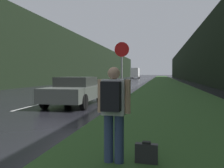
{
  "coord_description": "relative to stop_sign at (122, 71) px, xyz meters",
  "views": [
    {
      "loc": [
        6.07,
        -1.88,
        1.57
      ],
      "look_at": [
        2.81,
        14.12,
        0.85
      ],
      "focal_mm": 38.0,
      "sensor_mm": 36.0,
      "label": 1
    }
  ],
  "objects": [
    {
      "name": "hitchhiker_with_backpack",
      "position": [
        0.76,
        -5.61,
        -0.72
      ],
      "size": [
        0.58,
        0.42,
        1.68
      ],
      "rotation": [
        0.0,
        0.0,
        -0.05
      ],
      "color": "navy",
      "rests_on": "ground_plane"
    },
    {
      "name": "suitcase",
      "position": [
        1.32,
        -5.49,
        -1.51
      ],
      "size": [
        0.39,
        0.15,
        0.4
      ],
      "rotation": [
        0.0,
        0.0,
        -0.05
      ],
      "color": "#232326",
      "rests_on": "ground_plane"
    },
    {
      "name": "lane_stripe_c",
      "position": [
        -4.53,
        7.66,
        -1.69
      ],
      "size": [
        0.12,
        3.0,
        0.01
      ],
      "primitive_type": "cube",
      "color": "silver",
      "rests_on": "ground_plane"
    },
    {
      "name": "lane_stripe_e",
      "position": [
        -4.53,
        21.66,
        -1.69
      ],
      "size": [
        0.12,
        3.0,
        0.01
      ],
      "primitive_type": "cube",
      "color": "silver",
      "rests_on": "ground_plane"
    },
    {
      "name": "treeline_far_side",
      "position": [
        -14.39,
        42.31,
        2.75
      ],
      "size": [
        2.0,
        140.0,
        8.88
      ],
      "primitive_type": "cube",
      "color": "black",
      "rests_on": "ground_plane"
    },
    {
      "name": "grass_verge",
      "position": [
        2.33,
        32.31,
        -1.68
      ],
      "size": [
        6.0,
        240.0,
        0.02
      ],
      "primitive_type": "cube",
      "color": "#2D5123",
      "rests_on": "ground_plane"
    },
    {
      "name": "delivery_truck",
      "position": [
        -6.46,
        68.28,
        0.1
      ],
      "size": [
        2.57,
        7.61,
        3.4
      ],
      "color": "gray",
      "rests_on": "ground_plane"
    },
    {
      "name": "car_passing_near",
      "position": [
        -2.6,
        1.56,
        -0.97
      ],
      "size": [
        2.04,
        4.41,
        1.4
      ],
      "rotation": [
        0.0,
        0.0,
        3.14
      ],
      "color": "#4C514C",
      "rests_on": "ground_plane"
    },
    {
      "name": "stop_sign",
      "position": [
        0.0,
        0.0,
        0.0
      ],
      "size": [
        0.6,
        0.07,
        2.86
      ],
      "color": "slate",
      "rests_on": "ground_plane"
    },
    {
      "name": "lane_stripe_f",
      "position": [
        -4.53,
        28.66,
        -1.69
      ],
      "size": [
        0.12,
        3.0,
        0.01
      ],
      "primitive_type": "cube",
      "color": "silver",
      "rests_on": "ground_plane"
    },
    {
      "name": "lane_stripe_d",
      "position": [
        -4.53,
        14.66,
        -1.69
      ],
      "size": [
        0.12,
        3.0,
        0.01
      ],
      "primitive_type": "cube",
      "color": "silver",
      "rests_on": "ground_plane"
    },
    {
      "name": "treeline_near_side",
      "position": [
        8.33,
        42.31,
        2.72
      ],
      "size": [
        2.0,
        140.0,
        8.83
      ],
      "primitive_type": "cube",
      "color": "black",
      "rests_on": "ground_plane"
    },
    {
      "name": "lane_stripe_b",
      "position": [
        -4.53,
        0.66,
        -1.69
      ],
      "size": [
        0.12,
        3.0,
        0.01
      ],
      "primitive_type": "cube",
      "color": "silver",
      "rests_on": "ground_plane"
    }
  ]
}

